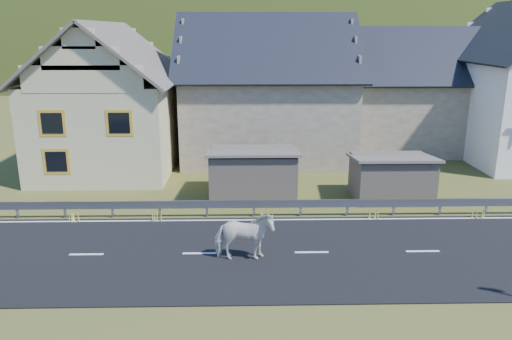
{
  "coord_description": "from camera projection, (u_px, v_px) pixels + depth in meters",
  "views": [
    {
      "loc": [
        -2.35,
        -16.3,
        7.68
      ],
      "look_at": [
        -1.96,
        1.5,
        2.69
      ],
      "focal_mm": 35.0,
      "sensor_mm": 36.0,
      "label": 1
    }
  ],
  "objects": [
    {
      "name": "mountain",
      "position": [
        264.0,
        103.0,
        196.59
      ],
      "size": [
        440.0,
        280.0,
        260.0
      ],
      "primitive_type": "ellipsoid",
      "color": "black",
      "rests_on": "ground"
    },
    {
      "name": "guardrail",
      "position": [
        301.0,
        204.0,
        21.2
      ],
      "size": [
        28.1,
        0.09,
        0.75
      ],
      "color": "#93969B",
      "rests_on": "ground"
    },
    {
      "name": "shed_left",
      "position": [
        253.0,
        174.0,
        23.73
      ],
      "size": [
        4.3,
        3.3,
        2.4
      ],
      "primitive_type": "cube",
      "color": "brown",
      "rests_on": "ground"
    },
    {
      "name": "house_stone_a",
      "position": [
        267.0,
        81.0,
        30.98
      ],
      "size": [
        10.8,
        9.8,
        8.9
      ],
      "color": "tan",
      "rests_on": "ground"
    },
    {
      "name": "house_stone_b",
      "position": [
        415.0,
        84.0,
        33.22
      ],
      "size": [
        9.8,
        8.8,
        8.1
      ],
      "color": "tan",
      "rests_on": "ground"
    },
    {
      "name": "conifer_patch",
      "position": [
        28.0,
        38.0,
        120.92
      ],
      "size": [
        76.0,
        50.0,
        28.0
      ],
      "primitive_type": "ellipsoid",
      "color": "black",
      "rests_on": "ground"
    },
    {
      "name": "road",
      "position": [
        312.0,
        253.0,
        17.8
      ],
      "size": [
        60.0,
        7.0,
        0.04
      ],
      "primitive_type": "cube",
      "color": "black",
      "rests_on": "ground"
    },
    {
      "name": "shed_right",
      "position": [
        391.0,
        178.0,
        23.41
      ],
      "size": [
        3.8,
        2.9,
        2.2
      ],
      "primitive_type": "cube",
      "color": "brown",
      "rests_on": "ground"
    },
    {
      "name": "house_cream",
      "position": [
        109.0,
        92.0,
        27.97
      ],
      "size": [
        7.8,
        9.8,
        8.3
      ],
      "color": "beige",
      "rests_on": "ground"
    },
    {
      "name": "horse",
      "position": [
        244.0,
        236.0,
        17.01
      ],
      "size": [
        0.96,
        2.06,
        1.73
      ],
      "primitive_type": "imported",
      "rotation": [
        0.0,
        0.0,
        1.59
      ],
      "color": "silver",
      "rests_on": "road"
    },
    {
      "name": "ground",
      "position": [
        312.0,
        253.0,
        17.81
      ],
      "size": [
        160.0,
        160.0,
        0.0
      ],
      "primitive_type": "plane",
      "color": "#3F4718",
      "rests_on": "ground"
    },
    {
      "name": "lane_markings",
      "position": [
        312.0,
        252.0,
        17.8
      ],
      "size": [
        60.0,
        6.6,
        0.01
      ],
      "primitive_type": "cube",
      "color": "silver",
      "rests_on": "road"
    }
  ]
}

